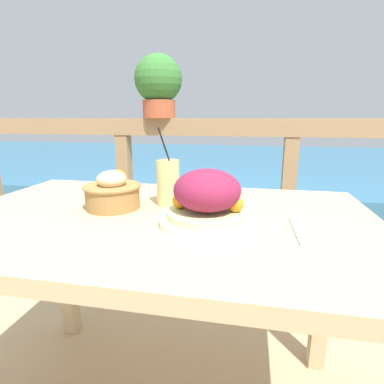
{
  "coord_description": "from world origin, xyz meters",
  "views": [
    {
      "loc": [
        0.25,
        -0.79,
        1.0
      ],
      "look_at": [
        0.09,
        0.05,
        0.79
      ],
      "focal_mm": 28.0,
      "sensor_mm": 36.0,
      "label": 1
    }
  ],
  "objects_px": {
    "potted_plant": "(158,84)",
    "drink_glass": "(169,183)",
    "bread_basket": "(113,193)",
    "salad_plate": "(207,201)"
  },
  "relations": [
    {
      "from": "potted_plant",
      "to": "drink_glass",
      "type": "bearing_deg",
      "value": -71.12
    },
    {
      "from": "salad_plate",
      "to": "drink_glass",
      "type": "distance_m",
      "value": 0.21
    },
    {
      "from": "drink_glass",
      "to": "bread_basket",
      "type": "bearing_deg",
      "value": -157.02
    },
    {
      "from": "bread_basket",
      "to": "potted_plant",
      "type": "xyz_separation_m",
      "value": [
        -0.08,
        0.77,
        0.39
      ]
    },
    {
      "from": "drink_glass",
      "to": "bread_basket",
      "type": "xyz_separation_m",
      "value": [
        -0.16,
        -0.07,
        -0.02
      ]
    },
    {
      "from": "bread_basket",
      "to": "potted_plant",
      "type": "height_order",
      "value": "potted_plant"
    },
    {
      "from": "drink_glass",
      "to": "bread_basket",
      "type": "relative_size",
      "value": 1.4
    },
    {
      "from": "salad_plate",
      "to": "potted_plant",
      "type": "height_order",
      "value": "potted_plant"
    },
    {
      "from": "bread_basket",
      "to": "potted_plant",
      "type": "bearing_deg",
      "value": 96.01
    },
    {
      "from": "drink_glass",
      "to": "potted_plant",
      "type": "distance_m",
      "value": 0.83
    }
  ]
}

